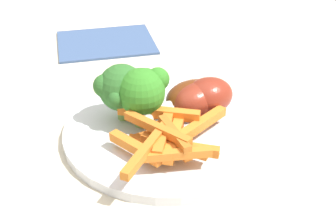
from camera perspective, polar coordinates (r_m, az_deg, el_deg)
name	(u,v)px	position (r m, az deg, el deg)	size (l,w,h in m)	color
dining_table	(169,186)	(0.62, 0.15, -9.35)	(1.30, 0.85, 0.70)	beige
dinner_plate	(168,130)	(0.57, 0.00, -2.24)	(0.26, 0.26, 0.01)	silver
broccoli_floret_front	(129,87)	(0.56, -4.96, 3.15)	(0.06, 0.06, 0.07)	#90AB54
broccoli_floret_middle	(121,88)	(0.56, -5.97, 3.09)	(0.06, 0.07, 0.07)	#7CAA51
broccoli_floret_back	(144,91)	(0.55, -3.06, 2.71)	(0.06, 0.06, 0.08)	#7FA653
carrot_fries_pile	(167,136)	(0.51, -0.12, -3.03)	(0.14, 0.14, 0.04)	orange
chicken_drumstick_near	(193,101)	(0.58, 3.22, 1.36)	(0.09, 0.12, 0.04)	maroon
chicken_drumstick_far	(205,97)	(0.58, 4.67, 1.93)	(0.07, 0.12, 0.05)	#611A11
chicken_drumstick_extra	(191,98)	(0.58, 2.87, 1.72)	(0.09, 0.13, 0.04)	#4B1C0A
napkin	(106,42)	(0.83, -7.83, 8.69)	(0.17, 0.14, 0.00)	#3D5684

